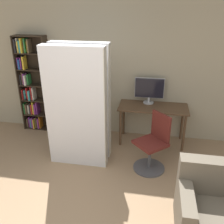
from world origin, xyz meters
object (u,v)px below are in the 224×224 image
at_px(bookshelf, 33,86).
at_px(mattress_near, 76,109).
at_px(office_chair, 153,147).
at_px(monitor, 149,89).
at_px(mattress_far, 82,102).
at_px(armchair, 214,210).

relative_size(bookshelf, mattress_near, 0.99).
distance_m(office_chair, mattress_near, 1.38).
xyz_separation_m(monitor, office_chair, (0.14, -1.03, -0.64)).
xyz_separation_m(bookshelf, mattress_near, (1.31, -1.13, 0.04)).
relative_size(monitor, mattress_far, 0.28).
xyz_separation_m(bookshelf, mattress_far, (1.31, -0.80, 0.04)).
height_order(mattress_near, armchair, mattress_near).
bearing_deg(armchair, mattress_far, 144.84).
xyz_separation_m(office_chair, mattress_near, (-1.23, -0.08, 0.61)).
height_order(monitor, armchair, monitor).
bearing_deg(armchair, office_chair, 123.25).
bearing_deg(mattress_far, bookshelf, 148.54).
height_order(bookshelf, mattress_near, mattress_near).
bearing_deg(bookshelf, office_chair, -22.46).
bearing_deg(armchair, bookshelf, 146.27).
relative_size(monitor, bookshelf, 0.28).
height_order(mattress_far, armchair, mattress_far).
distance_m(office_chair, bookshelf, 2.81).
relative_size(office_chair, armchair, 1.13).
distance_m(monitor, bookshelf, 2.41).
bearing_deg(mattress_far, office_chair, -11.45).
height_order(office_chair, mattress_far, mattress_far).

